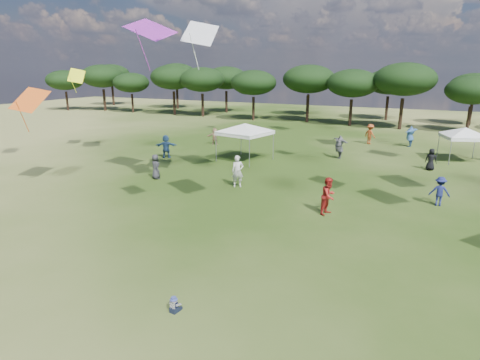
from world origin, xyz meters
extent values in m
plane|color=#304A16|center=(0.00, 0.00, 0.00)|extent=(140.00, 140.00, 0.00)
cylinder|color=black|center=(-49.10, 43.01, 1.55)|extent=(0.35, 0.35, 3.09)
ellipsoid|color=black|center=(-49.10, 43.01, 4.95)|extent=(6.01, 6.01, 3.24)
cylinder|color=black|center=(-42.82, 45.10, 1.76)|extent=(0.40, 0.40, 3.51)
ellipsoid|color=black|center=(-42.82, 45.10, 5.62)|extent=(6.82, 6.82, 3.68)
cylinder|color=black|center=(-36.96, 45.10, 1.46)|extent=(0.33, 0.33, 2.92)
ellipsoid|color=black|center=(-36.96, 45.10, 4.67)|extent=(5.67, 5.67, 3.06)
cylinder|color=black|center=(-29.06, 45.29, 1.75)|extent=(0.40, 0.40, 3.49)
ellipsoid|color=black|center=(-29.06, 45.29, 5.59)|extent=(6.79, 6.79, 3.66)
cylinder|color=black|center=(-23.92, 45.02, 1.66)|extent=(0.38, 0.38, 3.32)
ellipsoid|color=black|center=(-23.92, 45.02, 5.31)|extent=(6.44, 6.44, 3.47)
cylinder|color=black|center=(-15.51, 44.30, 1.57)|extent=(0.36, 0.36, 3.14)
ellipsoid|color=black|center=(-15.51, 44.30, 5.03)|extent=(6.11, 6.11, 3.29)
cylinder|color=black|center=(-8.39, 45.81, 1.73)|extent=(0.40, 0.40, 3.46)
ellipsoid|color=black|center=(-8.39, 45.81, 5.54)|extent=(6.73, 6.73, 3.63)
cylinder|color=black|center=(-2.58, 44.63, 1.61)|extent=(0.37, 0.37, 3.21)
ellipsoid|color=black|center=(-2.58, 44.63, 5.14)|extent=(6.24, 6.24, 3.36)
cylinder|color=black|center=(3.26, 44.18, 1.78)|extent=(0.41, 0.41, 3.56)
ellipsoid|color=black|center=(3.26, 44.18, 5.69)|extent=(6.91, 6.91, 3.73)
cylinder|color=black|center=(10.19, 44.51, 1.44)|extent=(0.33, 0.33, 2.88)
ellipsoid|color=black|center=(10.19, 44.51, 4.61)|extent=(5.60, 5.60, 3.02)
cylinder|color=black|center=(-48.93, 53.79, 1.78)|extent=(0.41, 0.41, 3.56)
ellipsoid|color=black|center=(-48.93, 53.79, 5.70)|extent=(6.92, 6.92, 3.73)
cylinder|color=black|center=(-34.09, 53.56, 1.81)|extent=(0.41, 0.41, 3.62)
ellipsoid|color=black|center=(-34.09, 53.56, 5.80)|extent=(7.03, 7.03, 3.79)
cylinder|color=black|center=(-23.40, 51.57, 1.68)|extent=(0.39, 0.39, 3.37)
ellipsoid|color=black|center=(-23.40, 51.57, 5.39)|extent=(6.54, 6.54, 3.53)
cylinder|color=black|center=(-10.52, 53.31, 1.56)|extent=(0.36, 0.36, 3.11)
ellipsoid|color=black|center=(-10.52, 53.31, 4.98)|extent=(6.05, 6.05, 3.26)
cylinder|color=black|center=(0.83, 52.52, 1.60)|extent=(0.37, 0.37, 3.20)
ellipsoid|color=black|center=(0.83, 52.52, 5.12)|extent=(6.21, 6.21, 3.35)
cylinder|color=black|center=(10.82, 51.34, 1.50)|extent=(0.34, 0.34, 2.99)
ellipsoid|color=black|center=(10.82, 51.34, 4.79)|extent=(5.81, 5.81, 3.13)
cylinder|color=gray|center=(-8.13, 20.30, 1.11)|extent=(0.06, 0.06, 2.21)
cylinder|color=gray|center=(-5.03, 19.65, 1.11)|extent=(0.06, 0.06, 2.21)
cylinder|color=gray|center=(-7.47, 23.40, 1.11)|extent=(0.06, 0.06, 2.21)
cylinder|color=gray|center=(-4.37, 22.75, 1.11)|extent=(0.06, 0.06, 2.21)
cube|color=white|center=(-6.25, 21.52, 2.16)|extent=(3.94, 3.94, 0.25)
pyramid|color=white|center=(-6.25, 21.52, 2.89)|extent=(6.63, 6.63, 0.60)
cylinder|color=gray|center=(8.05, 26.68, 0.98)|extent=(0.06, 0.06, 1.95)
cylinder|color=gray|center=(7.25, 29.26, 0.98)|extent=(0.06, 0.06, 1.95)
cylinder|color=gray|center=(9.83, 30.05, 0.98)|extent=(0.06, 0.06, 1.95)
cube|color=white|center=(8.94, 28.37, 1.90)|extent=(3.57, 3.57, 0.25)
pyramid|color=white|center=(8.94, 28.37, 2.63)|extent=(5.55, 5.55, 0.60)
cube|color=black|center=(0.30, 2.37, 0.08)|extent=(0.23, 0.23, 0.16)
cube|color=black|center=(0.24, 2.53, 0.04)|extent=(0.10, 0.20, 0.09)
cube|color=black|center=(0.39, 2.51, 0.04)|extent=(0.10, 0.20, 0.09)
cube|color=white|center=(0.30, 2.37, 0.26)|extent=(0.22, 0.17, 0.21)
cylinder|color=white|center=(0.18, 2.44, 0.26)|extent=(0.09, 0.21, 0.13)
cylinder|color=white|center=(0.43, 2.41, 0.26)|extent=(0.09, 0.21, 0.13)
sphere|color=#E0B293|center=(0.30, 2.37, 0.40)|extent=(0.14, 0.14, 0.14)
cone|color=#4F58B9|center=(0.30, 2.37, 0.44)|extent=(0.24, 0.24, 0.02)
cylinder|color=#4F58B9|center=(0.30, 2.37, 0.47)|extent=(0.16, 0.16, 0.06)
imported|color=beige|center=(-3.65, 14.85, 0.96)|extent=(0.84, 0.75, 1.93)
imported|color=black|center=(6.82, 24.35, 0.77)|extent=(0.82, 0.59, 1.55)
imported|color=#2E2D32|center=(-9.23, 14.19, 0.81)|extent=(0.94, 0.88, 1.62)
imported|color=navy|center=(-12.33, 19.69, 0.93)|extent=(1.78, 1.28, 1.85)
imported|color=#A11E1A|center=(2.42, 12.53, 0.93)|extent=(0.94, 1.07, 1.86)
imported|color=#A6441B|center=(1.48, 32.85, 0.95)|extent=(1.40, 1.29, 1.89)
imported|color=#454448|center=(0.20, 25.36, 0.93)|extent=(1.92, 2.16, 1.85)
imported|color=navy|center=(7.35, 16.28, 0.78)|extent=(1.04, 0.64, 1.56)
imported|color=#9F7556|center=(-11.62, 26.40, 0.78)|extent=(1.47, 1.17, 1.56)
imported|color=#2A4D80|center=(4.95, 33.10, 0.94)|extent=(1.40, 2.40, 1.89)
plane|color=#F2FF1A|center=(-20.00, 18.52, 6.33)|extent=(1.63, 1.89, 1.33)
plane|color=silver|center=(-5.18, 13.44, 8.75)|extent=(2.34, 2.42, 1.54)
plane|color=purple|center=(-7.94, 12.77, 8.99)|extent=(2.61, 2.35, 1.58)
plane|color=#E05B1A|center=(-14.11, 9.52, 5.23)|extent=(2.11, 2.07, 1.41)
camera|label=1|loc=(6.51, -6.15, 6.99)|focal=30.00mm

